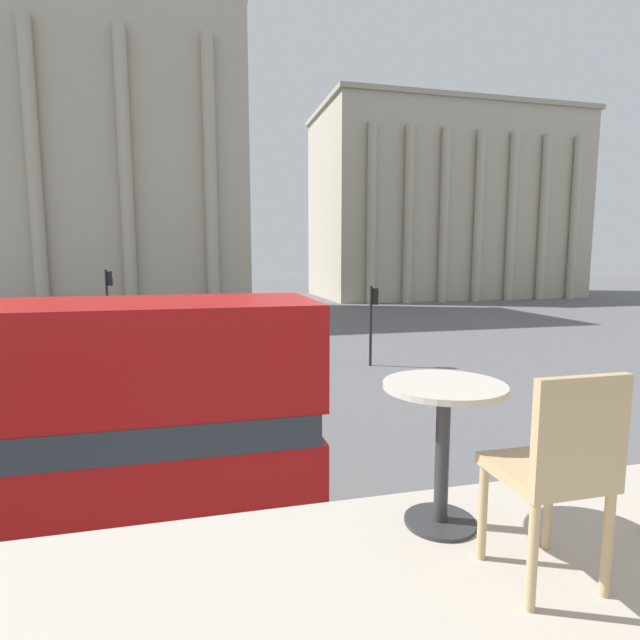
% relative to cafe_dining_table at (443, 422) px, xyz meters
% --- Properties ---
extents(cafe_dining_table, '(0.60, 0.60, 0.73)m').
position_rel_cafe_dining_table_xyz_m(cafe_dining_table, '(0.00, 0.00, 0.00)').
color(cafe_dining_table, '#2D2D30').
rests_on(cafe_dining_table, cafe_floor_slab).
extents(cafe_chair_0, '(0.40, 0.40, 0.91)m').
position_rel_cafe_dining_table_xyz_m(cafe_chair_0, '(0.21, -0.55, -0.02)').
color(cafe_chair_0, tan).
rests_on(cafe_chair_0, cafe_floor_slab).
extents(plaza_building_left, '(29.81, 12.72, 24.57)m').
position_rel_cafe_dining_table_xyz_m(plaza_building_left, '(-11.60, 42.32, 8.36)').
color(plaza_building_left, '#B2A893').
rests_on(plaza_building_left, ground_plane).
extents(plaza_building_right, '(29.95, 15.97, 21.04)m').
position_rel_cafe_dining_table_xyz_m(plaza_building_right, '(27.46, 52.70, 6.59)').
color(plaza_building_right, '#B2A893').
rests_on(plaza_building_right, ground_plane).
extents(traffic_light_mid, '(0.42, 0.24, 3.46)m').
position_rel_cafe_dining_table_xyz_m(traffic_light_mid, '(6.16, 17.95, -1.65)').
color(traffic_light_mid, black).
rests_on(traffic_light_mid, ground_plane).
extents(traffic_light_far, '(0.42, 0.24, 4.08)m').
position_rel_cafe_dining_table_xyz_m(traffic_light_far, '(-5.41, 24.27, -1.27)').
color(traffic_light_far, black).
rests_on(traffic_light_far, ground_plane).
extents(pedestrian_white, '(0.32, 0.32, 1.74)m').
position_rel_cafe_dining_table_xyz_m(pedestrian_white, '(-0.67, 30.95, -2.92)').
color(pedestrian_white, '#282B33').
rests_on(pedestrian_white, ground_plane).
extents(pedestrian_blue, '(0.32, 0.32, 1.69)m').
position_rel_cafe_dining_table_xyz_m(pedestrian_blue, '(6.26, 33.92, -2.95)').
color(pedestrian_blue, '#282B33').
rests_on(pedestrian_blue, ground_plane).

